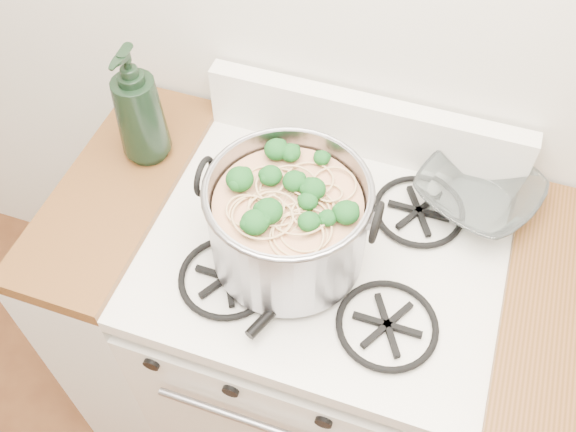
{
  "coord_description": "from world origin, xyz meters",
  "views": [
    {
      "loc": [
        0.18,
        0.49,
        2.05
      ],
      "look_at": [
        -0.07,
        1.21,
        1.05
      ],
      "focal_mm": 40.0,
      "sensor_mm": 36.0,
      "label": 1
    }
  ],
  "objects": [
    {
      "name": "gas_range",
      "position": [
        0.0,
        1.26,
        0.44
      ],
      "size": [
        0.76,
        0.66,
        0.92
      ],
      "color": "white",
      "rests_on": "ground"
    },
    {
      "name": "counter_left",
      "position": [
        -0.51,
        1.26,
        0.46
      ],
      "size": [
        0.25,
        0.65,
        0.92
      ],
      "color": "silver",
      "rests_on": "ground"
    },
    {
      "name": "stock_pot",
      "position": [
        -0.07,
        1.21,
        1.03
      ],
      "size": [
        0.36,
        0.33,
        0.22
      ],
      "color": "gray",
      "rests_on": "gas_range"
    },
    {
      "name": "spatula",
      "position": [
        0.02,
        1.23,
        0.94
      ],
      "size": [
        0.38,
        0.39,
        0.02
      ],
      "primitive_type": null,
      "rotation": [
        0.0,
        0.0,
        -0.37
      ],
      "color": "black",
      "rests_on": "gas_range"
    },
    {
      "name": "glass_bowl",
      "position": [
        0.28,
        1.47,
        0.94
      ],
      "size": [
        0.14,
        0.14,
        0.03
      ],
      "primitive_type": "imported",
      "rotation": [
        0.0,
        0.0,
        -0.44
      ],
      "color": "white",
      "rests_on": "gas_range"
    },
    {
      "name": "bottle",
      "position": [
        -0.48,
        1.38,
        1.07
      ],
      "size": [
        0.12,
        0.12,
        0.3
      ],
      "primitive_type": "imported",
      "rotation": [
        0.0,
        0.0,
        0.02
      ],
      "color": "black",
      "rests_on": "counter_left"
    }
  ]
}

